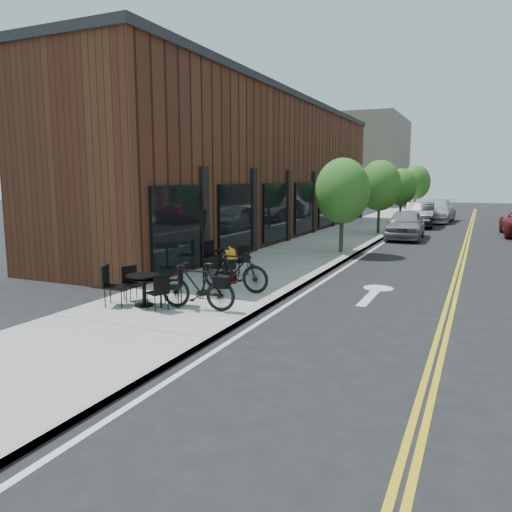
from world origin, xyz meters
The scene contains 18 objects.
ground centered at (0.00, 0.00, 0.00)m, with size 120.00×120.00×0.00m, color black.
sidewalk_near centered at (-2.00, 10.00, 0.06)m, with size 4.00×70.00×0.12m, color #9E9B93.
building_near centered at (-6.50, 14.00, 3.50)m, with size 5.00×28.00×7.00m, color #482217.
bg_building_left centered at (-8.00, 48.00, 5.00)m, with size 8.00×14.00×10.00m, color #726656.
tree_near_a centered at (-0.60, 9.00, 2.60)m, with size 2.20×2.20×3.81m.
tree_near_b centered at (-0.60, 17.00, 2.71)m, with size 2.30×2.30×3.98m.
tree_near_c centered at (-0.60, 25.00, 2.53)m, with size 2.10×2.10×3.67m.
tree_near_d centered at (-0.60, 33.00, 2.79)m, with size 2.40×2.40×4.11m.
fire_hydrant centered at (-1.97, 1.71, 0.62)m, with size 0.60×0.60×1.05m.
bicycle_left centered at (-1.26, -1.25, 0.67)m, with size 0.52×1.84×1.11m, color black.
bicycle_right centered at (-1.32, 0.77, 0.70)m, with size 0.55×1.94×1.17m, color black.
bistro_set_a centered at (-2.60, -1.51, 0.61)m, with size 1.83×1.10×0.97m.
bistro_set_b centered at (-2.60, -1.44, 0.55)m, with size 1.59×1.02×0.85m.
bistro_set_c centered at (-2.78, 2.99, 0.60)m, with size 1.80×1.09×0.96m.
patio_umbrella centered at (-2.00, 0.27, 1.69)m, with size 0.35×0.35×2.19m.
parked_car_a centered at (1.01, 15.71, 0.76)m, with size 1.79×4.45×1.52m, color gray.
parked_car_b centered at (0.95, 22.95, 0.80)m, with size 1.69×4.84×1.60m, color black.
parked_car_c centered at (1.60, 27.10, 0.81)m, with size 2.26×5.55×1.61m, color #BBBCC0.
Camera 1 is at (4.55, -10.89, 3.10)m, focal length 35.00 mm.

